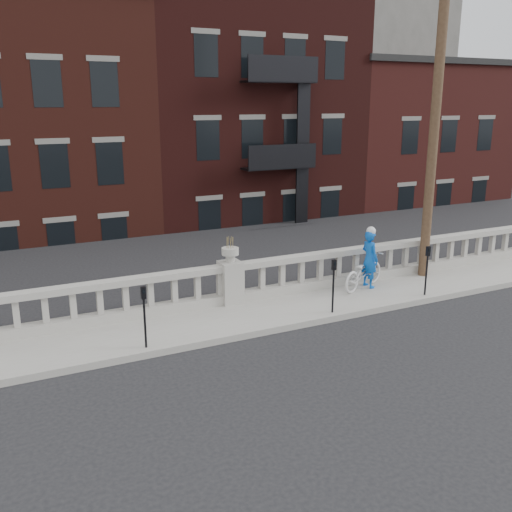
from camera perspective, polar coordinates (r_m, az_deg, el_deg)
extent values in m
plane|color=black|center=(11.83, 5.35, -11.14)|extent=(120.00, 120.00, 0.00)
cube|color=gray|center=(14.21, -0.98, -6.08)|extent=(32.00, 2.20, 0.15)
cube|color=gray|center=(14.96, -2.55, -4.17)|extent=(28.00, 0.34, 0.25)
cube|color=gray|center=(14.70, -2.58, -1.14)|extent=(28.00, 0.34, 0.16)
cube|color=gray|center=(14.82, -2.56, -2.62)|extent=(0.55, 0.55, 1.10)
cylinder|color=gray|center=(14.63, -2.59, -0.20)|extent=(0.24, 0.24, 0.20)
cylinder|color=gray|center=(14.59, -2.60, 0.48)|extent=(0.44, 0.44, 0.18)
cube|color=#605E59|center=(16.34, -2.94, -12.77)|extent=(36.00, 0.50, 5.15)
cube|color=black|center=(36.91, -16.34, -1.91)|extent=(80.00, 44.00, 0.50)
cube|color=#595651|center=(19.62, -13.30, -10.03)|extent=(16.00, 7.00, 4.00)
cube|color=#595651|center=(50.23, 7.38, 13.70)|extent=(14.00, 14.00, 18.00)
cube|color=#441913|center=(29.16, -23.05, 7.66)|extent=(10.00, 14.00, 14.00)
cube|color=#33100E|center=(31.28, -4.37, 10.63)|extent=(10.00, 14.00, 15.50)
cube|color=#501B18|center=(36.37, 10.61, 8.29)|extent=(10.00, 14.00, 12.00)
cube|color=black|center=(36.18, 11.11, 18.00)|extent=(10.30, 14.30, 0.30)
cylinder|color=#422D1E|center=(17.27, 17.58, 14.25)|extent=(0.28, 0.28, 10.00)
cylinder|color=black|center=(12.36, -11.05, -6.62)|extent=(0.05, 0.05, 1.10)
cube|color=black|center=(12.13, -11.21, -3.63)|extent=(0.10, 0.08, 0.26)
cube|color=black|center=(12.07, -11.16, -3.52)|extent=(0.06, 0.01, 0.08)
cylinder|color=black|center=(14.23, 7.71, -3.52)|extent=(0.05, 0.05, 1.10)
cube|color=black|center=(14.03, 7.81, -0.89)|extent=(0.10, 0.08, 0.26)
cube|color=black|center=(13.98, 7.92, -0.78)|extent=(0.06, 0.01, 0.08)
cylinder|color=black|center=(16.03, 16.65, -1.88)|extent=(0.05, 0.05, 1.10)
cube|color=black|center=(15.85, 16.83, 0.47)|extent=(0.10, 0.08, 0.26)
cube|color=black|center=(15.81, 16.96, 0.57)|extent=(0.06, 0.01, 0.08)
imported|color=silver|center=(16.25, 10.68, -1.51)|extent=(1.95, 1.32, 0.97)
imported|color=#0C50B9|center=(16.28, 11.29, -0.29)|extent=(0.43, 0.62, 1.63)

